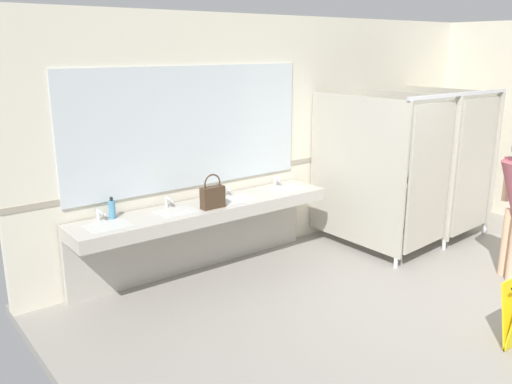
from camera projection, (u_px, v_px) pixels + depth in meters
name	position (u px, v px, depth m)	size (l,w,h in m)	color
ground_plane	(468.00, 317.00, 5.24)	(7.11, 5.84, 0.10)	gray
wall_back	(291.00, 133.00, 6.90)	(7.11, 0.12, 2.87)	beige
wall_back_tile_band	(293.00, 163.00, 6.95)	(7.11, 0.01, 0.06)	#9E937F
vanity_counter	(203.00, 221.00, 6.00)	(3.05, 0.57, 0.94)	#B2ADA3
mirror_panel	(190.00, 128.00, 5.89)	(2.95, 0.02, 1.33)	silver
bathroom_stalls	(417.00, 163.00, 6.96)	(1.98, 1.55, 1.98)	#B2AD9E
handbag	(213.00, 196.00, 5.73)	(0.26, 0.10, 0.38)	#3F2D1E
soap_dispenser	(112.00, 209.00, 5.39)	(0.07, 0.07, 0.22)	teal
floor_drain_cover	(512.00, 283.00, 5.87)	(0.14, 0.14, 0.01)	#B7BABF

